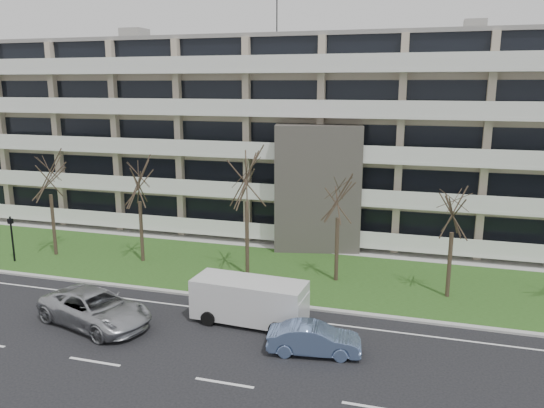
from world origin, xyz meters
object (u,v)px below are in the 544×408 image
(blue_sedan, at_px, (314,339))
(silver_pickup, at_px, (95,308))
(white_van, at_px, (251,298))
(pedestrian_signal, at_px, (12,233))

(blue_sedan, bearing_deg, silver_pickup, 82.80)
(white_van, bearing_deg, pedestrian_signal, 170.03)
(pedestrian_signal, bearing_deg, white_van, -13.17)
(silver_pickup, bearing_deg, pedestrian_signal, 75.29)
(white_van, distance_m, pedestrian_signal, 18.80)
(blue_sedan, xyz_separation_m, white_van, (-3.70, 2.21, 0.64))
(white_van, xyz_separation_m, pedestrian_signal, (-18.28, 4.37, 0.69))
(silver_pickup, xyz_separation_m, blue_sedan, (11.06, 0.17, -0.17))
(blue_sedan, xyz_separation_m, pedestrian_signal, (-21.98, 6.58, 1.33))
(white_van, relative_size, pedestrian_signal, 1.84)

